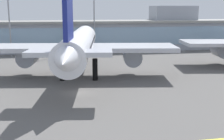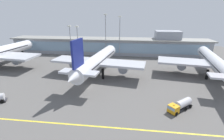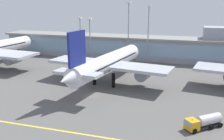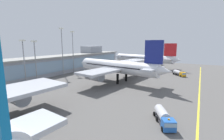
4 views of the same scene
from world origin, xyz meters
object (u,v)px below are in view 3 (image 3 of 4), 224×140
Objects in this scene: apron_light_mast_east at (90,32)px; service_truck_far at (203,122)px; apron_light_mast_far_east at (148,26)px; apron_light_mast_centre at (128,24)px; airliner_near_right at (108,63)px; apron_light_mast_west at (80,31)px.

service_truck_far is at bearing -49.33° from apron_light_mast_east.
apron_light_mast_far_east is (26.70, 1.96, 3.36)m from apron_light_mast_east.
service_truck_far is 68.26m from apron_light_mast_centre.
service_truck_far is at bearing -120.89° from airliner_near_right.
apron_light_mast_centre is 8.87m from apron_light_mast_far_east.
apron_light_mast_far_east is at bearing 4.19° from apron_light_mast_east.
airliner_near_right is 2.66× the size of apron_light_mast_east.
airliner_near_right is 36.64m from apron_light_mast_far_east.
airliner_near_right is at bearing -53.64° from apron_light_mast_west.
apron_light_mast_centre is (22.89, 1.05, 3.85)m from apron_light_mast_west.
service_truck_far is at bearing -61.99° from apron_light_mast_centre.
airliner_near_right is 35.74m from apron_light_mast_centre.
apron_light_mast_east reaches higher than service_truck_far.
apron_light_mast_west is 0.74× the size of apron_light_mast_centre.
apron_light_mast_centre reaches higher than apron_light_mast_far_east.
apron_light_mast_centre is at bearing 11.18° from airliner_near_right.
airliner_near_right is at bearing -101.84° from apron_light_mast_far_east.
apron_light_mast_west reaches higher than service_truck_far.
apron_light_mast_east is 0.76× the size of apron_light_mast_far_east.
apron_light_mast_far_east reaches higher than apron_light_mast_west.
service_truck_far is 0.44× the size of apron_light_mast_east.
apron_light_mast_east is at bearing -5.69° from apron_light_mast_west.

